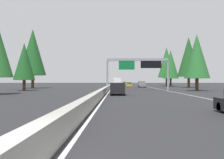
# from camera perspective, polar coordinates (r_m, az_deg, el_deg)

# --- Properties ---
(ground_plane) EXTENTS (320.00, 320.00, 0.00)m
(ground_plane) POSITION_cam_1_polar(r_m,az_deg,el_deg) (64.94, -0.27, -2.03)
(ground_plane) COLOR #262628
(median_barrier) EXTENTS (180.00, 0.56, 0.90)m
(median_barrier) POSITION_cam_1_polar(r_m,az_deg,el_deg) (84.93, -0.13, -1.32)
(median_barrier) COLOR #9E9B93
(median_barrier) RESTS_ON ground
(shoulder_stripe_right) EXTENTS (160.00, 0.16, 0.01)m
(shoulder_stripe_right) POSITION_cam_1_polar(r_m,az_deg,el_deg) (75.56, 8.70, -1.78)
(shoulder_stripe_right) COLOR silver
(shoulder_stripe_right) RESTS_ON ground
(shoulder_stripe_median) EXTENTS (160.00, 0.16, 0.01)m
(shoulder_stripe_median) POSITION_cam_1_polar(r_m,az_deg,el_deg) (74.93, 0.12, -1.80)
(shoulder_stripe_median) COLOR silver
(shoulder_stripe_median) RESTS_ON ground
(sign_gantry_overhead) EXTENTS (0.50, 12.68, 6.52)m
(sign_gantry_overhead) POSITION_cam_1_polar(r_m,az_deg,el_deg) (48.41, 6.39, 3.52)
(sign_gantry_overhead) COLOR gray
(sign_gantry_overhead) RESTS_ON ground
(minivan_near_center) EXTENTS (5.00, 1.95, 1.69)m
(minivan_near_center) POSITION_cam_1_polar(r_m,az_deg,el_deg) (33.12, 1.34, -2.06)
(minivan_near_center) COLOR black
(minivan_near_center) RESTS_ON ground
(pickup_far_center) EXTENTS (5.60, 2.00, 1.86)m
(pickup_far_center) POSITION_cam_1_polar(r_m,az_deg,el_deg) (71.72, 7.16, -1.14)
(pickup_far_center) COLOR slate
(pickup_far_center) RESTS_ON ground
(sedan_distant_b) EXTENTS (4.40, 1.80, 1.47)m
(sedan_distant_b) POSITION_cam_1_polar(r_m,az_deg,el_deg) (115.67, 2.99, -0.93)
(sedan_distant_b) COLOR #AD931E
(sedan_distant_b) RESTS_ON ground
(box_truck_far_left) EXTENTS (8.50, 2.40, 2.95)m
(box_truck_far_left) POSITION_cam_1_polar(r_m,az_deg,el_deg) (80.91, 1.28, -0.55)
(box_truck_far_left) COLOR white
(box_truck_far_left) RESTS_ON ground
(sedan_mid_right) EXTENTS (4.40, 1.80, 1.47)m
(sedan_mid_right) POSITION_cam_1_polar(r_m,az_deg,el_deg) (124.97, 1.17, -0.88)
(sedan_mid_right) COLOR white
(sedan_mid_right) RESTS_ON ground
(bus_mid_center) EXTENTS (11.50, 2.55, 3.10)m
(bus_mid_center) POSITION_cam_1_polar(r_m,az_deg,el_deg) (109.70, 1.31, -0.43)
(bus_mid_center) COLOR #1E4793
(bus_mid_center) RESTS_ON ground
(sedan_mid_left) EXTENTS (4.40, 1.80, 1.47)m
(sedan_mid_left) POSITION_cam_1_polar(r_m,az_deg,el_deg) (76.04, 4.09, -1.26)
(sedan_mid_left) COLOR #AD931E
(sedan_mid_left) RESTS_ON ground
(conifer_right_near) EXTENTS (4.89, 4.89, 11.11)m
(conifer_right_near) POSITION_cam_1_polar(r_m,az_deg,el_deg) (49.31, 19.77, 5.29)
(conifer_right_near) COLOR #4C3823
(conifer_right_near) RESTS_ON ground
(conifer_right_mid) EXTENTS (6.46, 6.46, 14.67)m
(conifer_right_mid) POSITION_cam_1_polar(r_m,az_deg,el_deg) (72.28, 17.99, 5.24)
(conifer_right_mid) COLOR #4C3823
(conifer_right_mid) RESTS_ON ground
(conifer_right_far) EXTENTS (5.52, 5.52, 12.54)m
(conifer_right_far) POSITION_cam_1_polar(r_m,az_deg,el_deg) (83.86, 13.94, 3.58)
(conifer_right_far) COLOR #4C3823
(conifer_right_far) RESTS_ON ground
(conifer_right_distant) EXTENTS (6.41, 6.41, 14.58)m
(conifer_right_distant) POSITION_cam_1_polar(r_m,az_deg,el_deg) (91.33, 13.00, 4.04)
(conifer_right_distant) COLOR #4C3823
(conifer_right_distant) RESTS_ON ground
(conifer_left_near) EXTENTS (4.19, 4.19, 9.52)m
(conifer_left_near) POSITION_cam_1_polar(r_m,az_deg,el_deg) (50.35, -20.40, 4.07)
(conifer_left_near) COLOR #4C3823
(conifer_left_near) RESTS_ON ground
(conifer_left_mid) EXTENTS (6.87, 6.87, 15.61)m
(conifer_left_mid) POSITION_cam_1_polar(r_m,az_deg,el_deg) (66.13, -18.56, 6.26)
(conifer_left_mid) COLOR #4C3823
(conifer_left_mid) RESTS_ON ground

